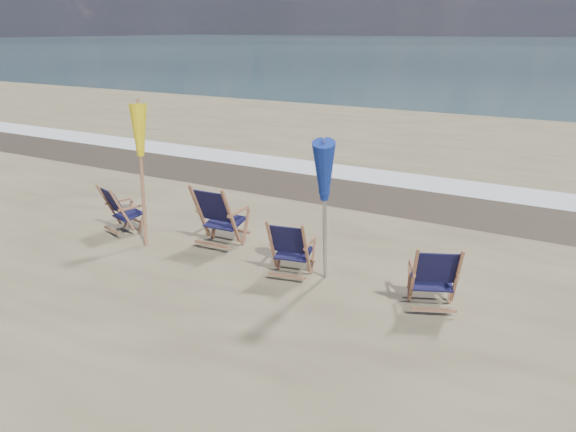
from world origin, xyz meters
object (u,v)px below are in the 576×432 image
beach_chair_3 (457,280)px  umbrella_yellow (139,139)px  beach_chair_1 (231,219)px  umbrella_blue (326,170)px  beach_chair_2 (306,251)px  beach_chair_0 (122,213)px

beach_chair_3 → umbrella_yellow: (-5.20, -0.06, 1.32)m
beach_chair_1 → umbrella_yellow: umbrella_yellow is taller
beach_chair_1 → beach_chair_3: beach_chair_1 is taller
beach_chair_3 → umbrella_yellow: size_ratio=0.41×
beach_chair_1 → umbrella_blue: (1.90, -0.45, 1.16)m
beach_chair_2 → umbrella_blue: umbrella_blue is taller
beach_chair_0 → beach_chair_2: size_ratio=0.97×
beach_chair_2 → beach_chair_3: bearing=171.0°
beach_chair_1 → beach_chair_2: bearing=163.1°
beach_chair_1 → umbrella_blue: bearing=164.2°
beach_chair_0 → umbrella_yellow: size_ratio=0.39×
beach_chair_0 → beach_chair_3: 5.72m
beach_chair_3 → beach_chair_2: bearing=-21.4°
beach_chair_1 → beach_chair_3: 3.72m
beach_chair_2 → umbrella_yellow: umbrella_yellow is taller
beach_chair_0 → beach_chair_1: 2.06m
beach_chair_1 → beach_chair_3: (3.71, -0.33, -0.08)m
umbrella_blue → beach_chair_1: bearing=166.5°
beach_chair_1 → umbrella_yellow: 1.99m
umbrella_yellow → umbrella_blue: 3.40m
umbrella_yellow → beach_chair_2: bearing=-0.4°
beach_chair_1 → umbrella_yellow: size_ratio=0.48×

